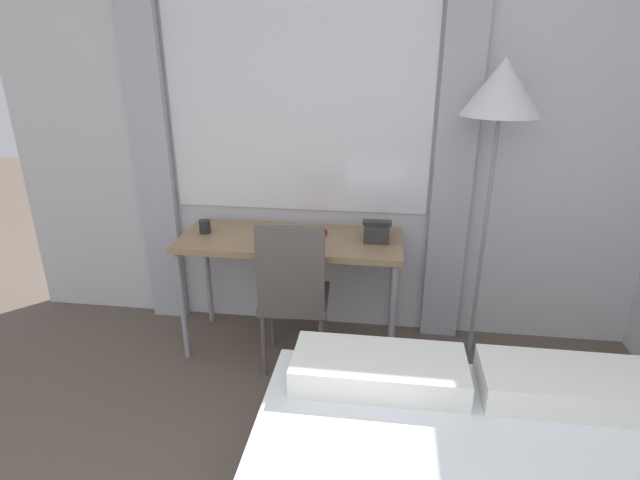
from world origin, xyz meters
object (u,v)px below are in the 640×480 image
Objects in this scene: standing_lamp at (501,103)px; desk at (291,247)px; telephone at (377,231)px; desk_chair at (293,290)px; mug at (205,227)px; book at (308,234)px.

desk is at bearing -178.26° from standing_lamp.
desk is 0.54m from telephone.
desk_chair is at bearing -148.20° from telephone.
standing_lamp reaches higher than telephone.
mug reaches higher than desk.
mug is at bearing 152.90° from desk_chair.
standing_lamp is at bearing 0.09° from book.
telephone is (-0.63, 0.00, -0.76)m from standing_lamp.
desk_chair is at bearing -98.69° from book.
book is 0.65m from mug.
mug is (-0.61, 0.26, 0.27)m from desk_chair.
standing_lamp is 0.99m from telephone.
book is at bearing -179.91° from standing_lamp.
mug is at bearing -178.46° from telephone.
book is 2.73× the size of mug.
telephone is 1.07m from mug.
desk is 1.45m from standing_lamp.
book is at bearing -179.52° from telephone.
desk is at bearing -0.83° from mug.
telephone is at bearing 27.86° from desk_chair.
book is at bearing 77.37° from desk_chair.
desk is 7.81× the size of telephone.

